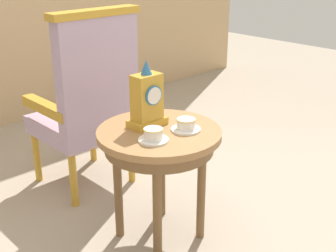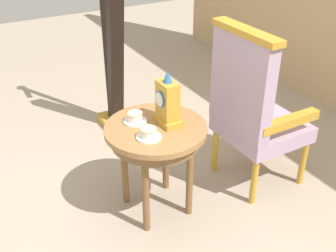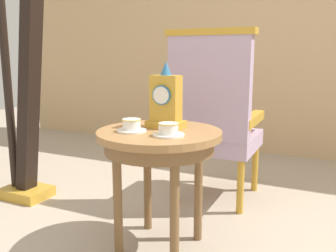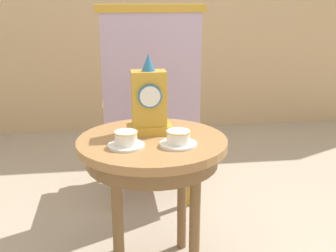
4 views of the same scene
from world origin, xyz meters
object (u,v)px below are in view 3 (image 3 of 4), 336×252
object	(u,v)px
side_table	(159,147)
teacup_right	(168,130)
armchair	(214,116)
mantel_clock	(166,101)
teacup_left	(131,126)
harp	(23,100)

from	to	relation	value
side_table	teacup_right	xyz separation A→B (m)	(0.09, -0.09, 0.11)
teacup_right	armchair	xyz separation A→B (m)	(-0.04, 0.79, -0.05)
mantel_clock	teacup_right	bearing A→B (deg)	-61.42
teacup_left	armchair	distance (m)	0.80
teacup_right	mantel_clock	size ratio (longest dim) A/B	0.44
teacup_right	mantel_clock	xyz separation A→B (m)	(-0.10, 0.18, 0.11)
harp	mantel_clock	bearing A→B (deg)	-6.03
side_table	armchair	bearing A→B (deg)	85.59
teacup_left	harp	xyz separation A→B (m)	(-1.01, 0.29, 0.04)
side_table	harp	world-z (taller)	harp
mantel_clock	armchair	bearing A→B (deg)	84.65
side_table	harp	xyz separation A→B (m)	(-1.12, 0.20, 0.15)
teacup_right	harp	world-z (taller)	harp
teacup_left	mantel_clock	xyz separation A→B (m)	(0.11, 0.17, 0.11)
teacup_right	armchair	distance (m)	0.79
teacup_right	harp	xyz separation A→B (m)	(-1.21, 0.29, 0.04)
side_table	mantel_clock	world-z (taller)	mantel_clock
teacup_left	teacup_right	world-z (taller)	teacup_left
teacup_right	armchair	world-z (taller)	armchair
teacup_left	teacup_right	bearing A→B (deg)	-1.91
side_table	harp	size ratio (longest dim) A/B	0.36
side_table	armchair	world-z (taller)	armchair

